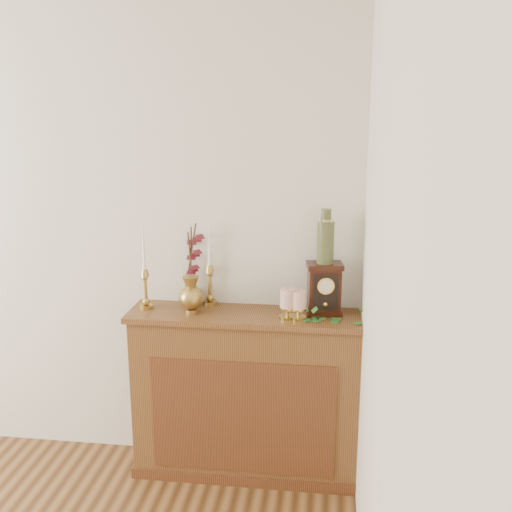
# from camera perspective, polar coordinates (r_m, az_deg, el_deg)

# --- Properties ---
(console_shelf) EXTENTS (1.24, 0.34, 0.93)m
(console_shelf) POSITION_cam_1_polar(r_m,az_deg,el_deg) (3.34, -0.94, -13.44)
(console_shelf) COLOR brown
(console_shelf) RESTS_ON ground
(candlestick_left) EXTENTS (0.07, 0.07, 0.44)m
(candlestick_left) POSITION_cam_1_polar(r_m,az_deg,el_deg) (3.23, -10.51, -2.46)
(candlestick_left) COLOR tan
(candlestick_left) RESTS_ON console_shelf
(candlestick_center) EXTENTS (0.08, 0.08, 0.46)m
(candlestick_center) POSITION_cam_1_polar(r_m,az_deg,el_deg) (3.24, -4.43, -2.12)
(candlestick_center) COLOR tan
(candlestick_center) RESTS_ON console_shelf
(bud_vase) EXTENTS (0.12, 0.12, 0.20)m
(bud_vase) POSITION_cam_1_polar(r_m,az_deg,el_deg) (3.13, -6.21, -3.73)
(bud_vase) COLOR tan
(bud_vase) RESTS_ON console_shelf
(ginger_jar) EXTENTS (0.19, 0.20, 0.46)m
(ginger_jar) POSITION_cam_1_polar(r_m,az_deg,el_deg) (3.24, -5.94, -1.07)
(ginger_jar) COLOR tan
(ginger_jar) RESTS_ON console_shelf
(pillar_candle_left) EXTENTS (0.09, 0.09, 0.17)m
(pillar_candle_left) POSITION_cam_1_polar(r_m,az_deg,el_deg) (3.04, 3.02, -4.40)
(pillar_candle_left) COLOR #B3993E
(pillar_candle_left) RESTS_ON console_shelf
(pillar_candle_right) EXTENTS (0.08, 0.08, 0.16)m
(pillar_candle_right) POSITION_cam_1_polar(r_m,az_deg,el_deg) (3.04, 4.09, -4.51)
(pillar_candle_right) COLOR #B3993E
(pillar_candle_right) RESTS_ON console_shelf
(ivy_garland) EXTENTS (0.39, 0.18, 0.08)m
(ivy_garland) POSITION_cam_1_polar(r_m,az_deg,el_deg) (3.05, 7.30, -5.89)
(ivy_garland) COLOR #2B6326
(ivy_garland) RESTS_ON console_shelf
(mantel_clock) EXTENTS (0.20, 0.15, 0.27)m
(mantel_clock) POSITION_cam_1_polar(r_m,az_deg,el_deg) (3.11, 6.50, -3.15)
(mantel_clock) COLOR #33120A
(mantel_clock) RESTS_ON console_shelf
(ceramic_vase) EXTENTS (0.09, 0.09, 0.28)m
(ceramic_vase) POSITION_cam_1_polar(r_m,az_deg,el_deg) (3.05, 6.64, 1.61)
(ceramic_vase) COLOR #172F26
(ceramic_vase) RESTS_ON mantel_clock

